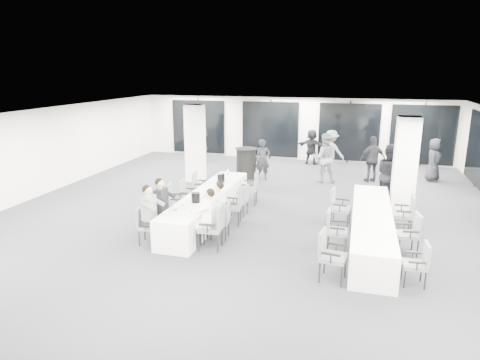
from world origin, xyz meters
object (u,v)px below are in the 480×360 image
object	(u,v)px
chair_main_left_fourth	(186,193)
banquet_table_main	(208,206)
chair_side_right_near	(419,261)
standing_guest_d	(373,156)
banquet_table_side	(371,228)
standing_guest_h	(390,171)
chair_side_left_far	(338,205)
chair_side_right_mid	(411,231)
cocktail_table	(246,163)
chair_main_right_second	(223,219)
chair_side_right_far	(406,212)
standing_guest_b	(324,155)
chair_main_right_fourth	(242,199)
standing_guest_c	(331,148)
chair_main_right_near	(214,224)
chair_side_left_mid	(334,228)
standing_guest_a	(263,157)
ice_bucket_near	(196,198)
standing_guest_g	(202,138)
chair_main_left_mid	(175,199)
chair_main_right_mid	(235,204)
chair_main_left_far	(199,185)
chair_main_right_far	(252,186)
chair_side_left_near	(329,252)
standing_guest_f	(312,145)
chair_main_left_second	(158,215)
ice_bucket_far	(221,178)

from	to	relation	value
chair_main_left_fourth	banquet_table_main	bearing A→B (deg)	55.62
chair_side_right_near	standing_guest_d	xyz separation A→B (m)	(-0.72, 7.86, 0.47)
banquet_table_side	standing_guest_h	size ratio (longest dim) A/B	2.37
chair_side_left_far	chair_side_right_mid	distance (m)	2.17
cocktail_table	chair_main_right_second	world-z (taller)	cocktail_table
banquet_table_main	chair_side_right_far	xyz separation A→B (m)	(5.14, 0.35, 0.19)
banquet_table_side	standing_guest_b	bearing A→B (deg)	106.25
chair_main_right_fourth	standing_guest_c	xyz separation A→B (m)	(2.02, 6.11, 0.46)
chair_main_right_second	cocktail_table	bearing A→B (deg)	3.18
banquet_table_main	chair_main_right_near	distance (m)	2.08
chair_side_right_far	standing_guest_d	world-z (taller)	standing_guest_d
chair_side_left_mid	standing_guest_b	world-z (taller)	standing_guest_b
chair_side_right_near	standing_guest_a	bearing A→B (deg)	28.91
ice_bucket_near	standing_guest_g	bearing A→B (deg)	109.45
chair_main_right_second	standing_guest_b	world-z (taller)	standing_guest_b
chair_side_right_near	standing_guest_d	world-z (taller)	standing_guest_d
chair_main_right_fourth	standing_guest_a	bearing A→B (deg)	7.54
chair_main_left_mid	chair_main_right_mid	world-z (taller)	chair_main_left_mid
chair_main_right_near	chair_main_right_mid	bearing A→B (deg)	-4.74
chair_side_right_near	standing_guest_c	bearing A→B (deg)	9.89
cocktail_table	chair_main_left_far	world-z (taller)	cocktail_table
chair_main_right_far	ice_bucket_near	bearing A→B (deg)	155.90
chair_side_right_mid	standing_guest_g	distance (m)	11.33
chair_main_left_far	chair_side_left_near	world-z (taller)	chair_side_left_near
chair_main_right_near	chair_main_right_fourth	world-z (taller)	chair_main_right_near
chair_side_left_near	chair_side_right_near	world-z (taller)	chair_side_left_near
chair_main_right_second	chair_main_left_fourth	bearing A→B (deg)	37.88
standing_guest_c	standing_guest_h	bearing A→B (deg)	136.84
chair_main_right_near	chair_side_right_near	xyz separation A→B (m)	(4.29, -0.57, -0.10)
chair_main_left_fourth	standing_guest_f	xyz separation A→B (m)	(2.78, 7.36, 0.33)
chair_main_right_fourth	standing_guest_b	size ratio (longest dim) A/B	0.42
banquet_table_main	chair_side_right_far	distance (m)	5.16
standing_guest_h	chair_side_left_mid	bearing A→B (deg)	136.82
banquet_table_side	chair_side_right_mid	xyz separation A→B (m)	(0.83, -0.40, 0.16)
chair_main_left_second	chair_main_left_fourth	world-z (taller)	chair_main_left_fourth
standing_guest_f	chair_side_left_near	bearing A→B (deg)	113.17
chair_main_left_fourth	standing_guest_g	world-z (taller)	standing_guest_g
chair_main_right_fourth	chair_side_left_far	bearing A→B (deg)	-89.36
chair_main_right_near	standing_guest_b	size ratio (longest dim) A/B	0.51
standing_guest_f	standing_guest_c	bearing A→B (deg)	141.45
standing_guest_b	ice_bucket_far	size ratio (longest dim) A/B	7.92
chair_main_right_mid	chair_side_left_far	bearing A→B (deg)	-84.41
chair_main_left_second	chair_side_right_far	bearing A→B (deg)	92.94
standing_guest_g	ice_bucket_near	distance (m)	8.49
banquet_table_side	standing_guest_b	distance (m)	5.71
banquet_table_side	ice_bucket_far	xyz separation A→B (m)	(-4.30, 1.73, 0.50)
chair_main_right_near	chair_main_right_far	distance (m)	3.52
chair_main_left_fourth	ice_bucket_far	bearing A→B (deg)	125.92
chair_side_right_mid	standing_guest_d	size ratio (longest dim) A/B	0.49
chair_side_left_mid	standing_guest_d	world-z (taller)	standing_guest_d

